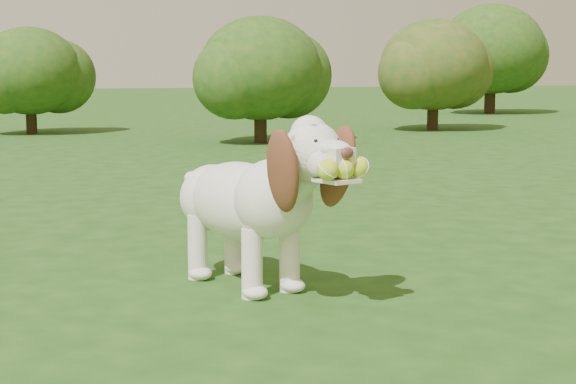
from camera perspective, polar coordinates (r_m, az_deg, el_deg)
name	(u,v)px	position (r m, az deg, el deg)	size (l,w,h in m)	color
ground	(307,282)	(3.79, 1.24, -5.83)	(80.00, 80.00, 0.00)	#1D4012
dog	(254,196)	(3.60, -2.18, -0.24)	(0.63, 1.10, 0.73)	white
shrub_c	(260,68)	(10.91, -1.81, 7.99)	(1.50, 1.50, 1.55)	#382314
shrub_d	(434,65)	(13.40, 9.41, 8.12)	(1.59, 1.59, 1.65)	#382314
shrub_h	(491,49)	(18.73, 13.01, 8.98)	(2.15, 2.15, 2.23)	#382314
shrub_b	(29,71)	(12.96, -16.37, 7.51)	(1.44, 1.44, 1.50)	#382314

